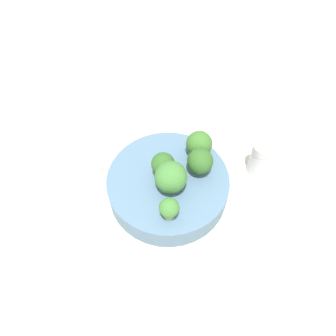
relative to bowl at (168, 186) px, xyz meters
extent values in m
plane|color=beige|center=(0.00, 0.00, -0.02)|extent=(3.00, 3.00, 0.00)
cylinder|color=slate|center=(0.00, 0.00, 0.00)|extent=(0.23, 0.23, 0.05)
cylinder|color=#84AD66|center=(-0.04, -0.04, 0.04)|extent=(0.02, 0.02, 0.02)
sphere|color=#2D5B23|center=(-0.04, -0.04, 0.06)|extent=(0.05, 0.05, 0.05)
cylinder|color=#7A9E5B|center=(0.01, 0.00, 0.04)|extent=(0.02, 0.02, 0.03)
sphere|color=#2D5B23|center=(0.01, 0.00, 0.06)|extent=(0.04, 0.04, 0.04)
cylinder|color=#8EB770|center=(-0.02, -0.08, 0.04)|extent=(0.02, 0.02, 0.02)
sphere|color=#386B28|center=(-0.02, -0.08, 0.05)|extent=(0.05, 0.05, 0.05)
cylinder|color=#84AD66|center=(-0.02, 0.02, 0.04)|extent=(0.02, 0.02, 0.03)
sphere|color=#3D7533|center=(-0.02, 0.02, 0.06)|extent=(0.06, 0.06, 0.06)
cylinder|color=#84AD66|center=(-0.04, 0.07, 0.04)|extent=(0.02, 0.02, 0.02)
sphere|color=#3D7533|center=(-0.04, 0.07, 0.06)|extent=(0.03, 0.03, 0.03)
cylinder|color=#B2B7BC|center=(-0.12, -0.14, 0.01)|extent=(0.03, 0.03, 0.06)
cylinder|color=#B7B7BC|center=(-0.12, -0.14, 0.04)|extent=(0.03, 0.03, 0.02)
cube|color=olive|center=(0.12, -0.04, -0.02)|extent=(0.01, 0.01, 0.01)
cube|color=tan|center=(0.14, 0.02, -0.02)|extent=(0.01, 0.01, 0.01)
cube|color=olive|center=(-0.05, -0.12, -0.02)|extent=(0.01, 0.01, 0.01)
camera|label=1|loc=(-0.17, 0.29, 0.52)|focal=35.00mm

